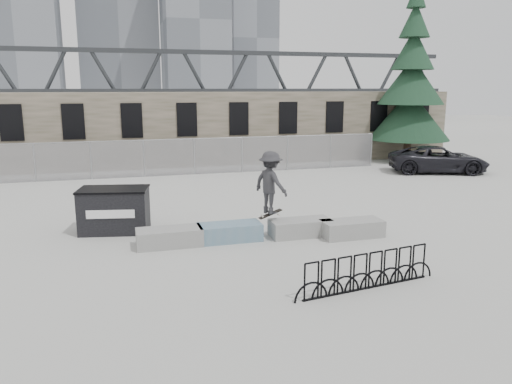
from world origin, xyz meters
TOP-DOWN VIEW (x-y plane):
  - ground at (0.00, 0.00)m, footprint 120.00×120.00m
  - stone_wall at (0.00, 16.24)m, footprint 36.00×2.58m
  - chainlink_fence at (-0.00, 12.50)m, footprint 22.06×0.06m
  - planter_far_left at (-2.80, -0.11)m, footprint 2.00×0.90m
  - planter_center_left at (-0.90, -0.07)m, footprint 2.00×0.90m
  - planter_center_right at (1.46, -0.21)m, footprint 2.00×0.90m
  - planter_offset at (3.04, -0.77)m, footprint 2.00×0.90m
  - dumpster at (-4.39, 1.98)m, footprint 2.48×1.79m
  - bike_rack at (1.43, -4.81)m, footprint 4.00×0.66m
  - spruce_tree at (14.54, 14.08)m, footprint 5.27×5.27m
  - skyline_towers at (-1.01, 93.81)m, footprint 58.00×28.00m
  - truss_bridge at (10.00, 55.00)m, footprint 70.00×3.00m
  - suv at (13.52, 9.30)m, footprint 5.97×4.17m
  - skateboarder at (0.48, -0.03)m, footprint 1.28×1.50m

SIDE VIEW (x-z plane):
  - ground at x=0.00m, z-range 0.00..0.00m
  - planter_far_left at x=-2.80m, z-range 0.02..0.57m
  - planter_center_left at x=-0.90m, z-range 0.02..0.57m
  - planter_center_right at x=1.46m, z-range 0.02..0.57m
  - planter_offset at x=3.04m, z-range 0.02..0.57m
  - bike_rack at x=1.43m, z-range -0.01..0.89m
  - dumpster at x=-4.39m, z-range 0.01..1.50m
  - suv at x=13.52m, z-range 0.00..1.51m
  - chainlink_fence at x=0.00m, z-range 0.03..2.05m
  - skateboarder at x=0.48m, z-range 0.71..2.88m
  - stone_wall at x=0.00m, z-range 0.01..4.51m
  - truss_bridge at x=10.00m, z-range -0.77..9.03m
  - spruce_tree at x=14.54m, z-range -1.20..10.30m
  - skyline_towers at x=-1.01m, z-range -3.21..44.79m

